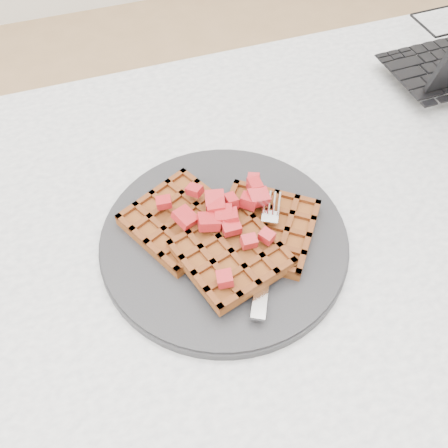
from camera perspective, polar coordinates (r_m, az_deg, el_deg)
The scene contains 6 objects.
ground at distance 1.33m, azimuth 5.96°, elevation -19.83°, with size 4.00×4.00×0.00m, color tan.
table at distance 0.75m, azimuth 9.97°, elevation -4.97°, with size 1.20×0.80×0.75m.
plate at distance 0.62m, azimuth -0.00°, elevation -1.79°, with size 0.31×0.31×0.02m, color black.
waffles at distance 0.60m, azimuth 0.13°, elevation -1.00°, with size 0.25×0.22×0.03m.
strawberry_pile at distance 0.58m, azimuth -0.00°, elevation 0.83°, with size 0.15×0.15×0.02m, color #890108, non-canonical shape.
fork at distance 0.60m, azimuth 4.86°, elevation -2.75°, with size 0.02×0.18×0.02m, color silver, non-canonical shape.
Camera 1 is at (-0.25, -0.33, 1.26)m, focal length 40.00 mm.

